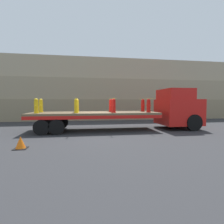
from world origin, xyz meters
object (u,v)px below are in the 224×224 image
object	(u,v)px
fire_hydrant_yellow_near_0	(36,106)
traffic_cone	(21,143)
flatbed_trailer	(85,116)
fire_hydrant_yellow_far_0	(41,106)
truck_cab	(179,109)
fire_hydrant_red_far_2	(111,105)
fire_hydrant_red_near_2	(114,106)
fire_hydrant_yellow_far_1	(77,106)
fire_hydrant_red_far_3	(143,105)
fire_hydrant_yellow_near_1	(76,106)
fire_hydrant_red_near_3	(149,106)

from	to	relation	value
fire_hydrant_yellow_near_0	traffic_cone	xyz separation A→B (m)	(0.27, -3.51, -1.38)
flatbed_trailer	fire_hydrant_yellow_far_0	distance (m)	2.96
traffic_cone	truck_cab	bearing A→B (deg)	24.13
fire_hydrant_yellow_far_0	fire_hydrant_red_far_2	world-z (taller)	same
fire_hydrant_red_near_2	traffic_cone	bearing A→B (deg)	-141.07
fire_hydrant_yellow_far_0	fire_hydrant_red_near_2	xyz separation A→B (m)	(4.61, -1.14, 0.00)
fire_hydrant_yellow_far_1	fire_hydrant_red_far_3	bearing A→B (deg)	0.00
fire_hydrant_yellow_near_1	fire_hydrant_red_far_2	xyz separation A→B (m)	(2.31, 1.14, 0.00)
fire_hydrant_yellow_near_0	fire_hydrant_yellow_near_1	world-z (taller)	same
fire_hydrant_red_far_2	traffic_cone	xyz separation A→B (m)	(-4.34, -4.64, -1.38)
fire_hydrant_yellow_far_1	fire_hydrant_red_near_2	distance (m)	2.57
fire_hydrant_yellow_far_0	fire_hydrant_red_near_3	world-z (taller)	same
fire_hydrant_yellow_far_1	fire_hydrant_yellow_near_1	bearing A→B (deg)	-90.00
fire_hydrant_red_far_3	flatbed_trailer	bearing A→B (deg)	-172.10
fire_hydrant_yellow_far_0	fire_hydrant_yellow_near_1	size ratio (longest dim) A/B	1.00
fire_hydrant_yellow_near_1	flatbed_trailer	bearing A→B (deg)	47.32
fire_hydrant_yellow_near_0	fire_hydrant_yellow_near_1	xyz separation A→B (m)	(2.31, 0.00, 0.00)
traffic_cone	fire_hydrant_red_near_2	bearing A→B (deg)	38.93
fire_hydrant_yellow_far_1	fire_hydrant_red_near_3	world-z (taller)	same
flatbed_trailer	fire_hydrant_red_far_3	bearing A→B (deg)	7.90
truck_cab	fire_hydrant_red_near_2	world-z (taller)	truck_cab
flatbed_trailer	fire_hydrant_yellow_near_0	bearing A→B (deg)	-168.66
fire_hydrant_red_far_3	traffic_cone	distance (m)	8.22
truck_cab	fire_hydrant_yellow_near_0	size ratio (longest dim) A/B	3.13
truck_cab	flatbed_trailer	distance (m)	6.55
fire_hydrant_red_near_2	traffic_cone	distance (m)	5.75
flatbed_trailer	fire_hydrant_red_far_3	xyz separation A→B (m)	(4.09, 0.57, 0.67)
fire_hydrant_yellow_far_0	fire_hydrant_red_near_2	bearing A→B (deg)	-13.83
fire_hydrant_yellow_near_0	fire_hydrant_red_far_2	world-z (taller)	same
flatbed_trailer	fire_hydrant_yellow_far_0	bearing A→B (deg)	168.66
fire_hydrant_red_far_2	traffic_cone	size ratio (longest dim) A/B	1.78
truck_cab	fire_hydrant_red_near_3	world-z (taller)	truck_cab
flatbed_trailer	fire_hydrant_red_far_3	world-z (taller)	fire_hydrant_red_far_3
fire_hydrant_yellow_near_0	fire_hydrant_red_near_3	bearing A→B (deg)	0.00
truck_cab	fire_hydrant_yellow_far_0	xyz separation A→B (m)	(-9.37, 0.57, 0.22)
truck_cab	traffic_cone	size ratio (longest dim) A/B	5.56
fire_hydrant_red_far_3	fire_hydrant_yellow_far_0	bearing A→B (deg)	180.00
fire_hydrant_yellow_far_1	fire_hydrant_red_near_3	distance (m)	4.75
fire_hydrant_red_far_2	truck_cab	bearing A→B (deg)	-6.81
flatbed_trailer	fire_hydrant_red_far_2	xyz separation A→B (m)	(1.78, 0.57, 0.67)
fire_hydrant_yellow_near_0	traffic_cone	distance (m)	3.78
fire_hydrant_red_far_2	fire_hydrant_red_far_3	xyz separation A→B (m)	(2.31, 0.00, 0.00)
flatbed_trailer	fire_hydrant_red_near_3	distance (m)	4.18
fire_hydrant_yellow_near_0	fire_hydrant_red_far_2	size ratio (longest dim) A/B	1.00
truck_cab	traffic_cone	world-z (taller)	truck_cab
fire_hydrant_yellow_far_1	fire_hydrant_red_near_2	world-z (taller)	same
fire_hydrant_yellow_far_0	fire_hydrant_red_near_3	xyz separation A→B (m)	(6.92, -1.14, 0.00)
truck_cab	fire_hydrant_yellow_near_1	xyz separation A→B (m)	(-7.06, -0.57, 0.22)
fire_hydrant_yellow_far_1	fire_hydrant_red_far_2	xyz separation A→B (m)	(2.31, 0.00, 0.00)
fire_hydrant_red_near_3	fire_hydrant_red_far_2	bearing A→B (deg)	153.79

